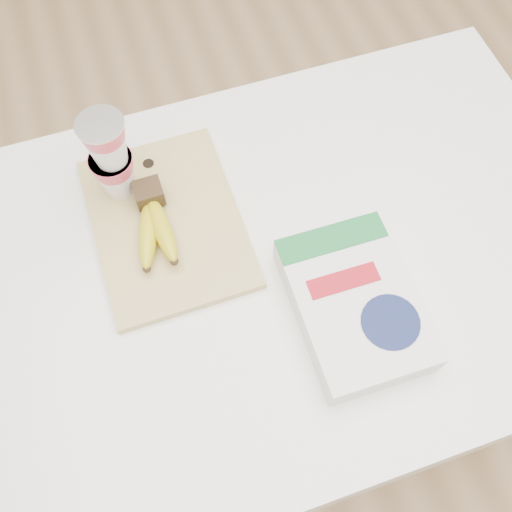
{
  "coord_description": "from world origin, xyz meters",
  "views": [
    {
      "loc": [
        -0.17,
        -0.39,
        1.73
      ],
      "look_at": [
        -0.04,
        -0.0,
        0.9
      ],
      "focal_mm": 40.0,
      "sensor_mm": 36.0,
      "label": 1
    }
  ],
  "objects_px": {
    "cereal_box": "(354,304)",
    "bananas": "(154,223)",
    "yogurt_stack": "(110,156)",
    "cutting_board": "(167,223)",
    "table": "(273,337)"
  },
  "relations": [
    {
      "from": "cutting_board",
      "to": "cereal_box",
      "type": "height_order",
      "value": "cereal_box"
    },
    {
      "from": "cutting_board",
      "to": "bananas",
      "type": "xyz_separation_m",
      "value": [
        -0.02,
        -0.01,
        0.03
      ]
    },
    {
      "from": "cutting_board",
      "to": "yogurt_stack",
      "type": "distance_m",
      "value": 0.15
    },
    {
      "from": "cutting_board",
      "to": "yogurt_stack",
      "type": "height_order",
      "value": "yogurt_stack"
    },
    {
      "from": "table",
      "to": "cutting_board",
      "type": "relative_size",
      "value": 3.4
    },
    {
      "from": "yogurt_stack",
      "to": "cereal_box",
      "type": "height_order",
      "value": "yogurt_stack"
    },
    {
      "from": "yogurt_stack",
      "to": "cereal_box",
      "type": "bearing_deg",
      "value": -48.43
    },
    {
      "from": "table",
      "to": "bananas",
      "type": "xyz_separation_m",
      "value": [
        -0.19,
        0.11,
        0.47
      ]
    },
    {
      "from": "yogurt_stack",
      "to": "bananas",
      "type": "bearing_deg",
      "value": -70.04
    },
    {
      "from": "table",
      "to": "cutting_board",
      "type": "xyz_separation_m",
      "value": [
        -0.16,
        0.12,
        0.44
      ]
    },
    {
      "from": "cutting_board",
      "to": "bananas",
      "type": "height_order",
      "value": "bananas"
    },
    {
      "from": "cereal_box",
      "to": "bananas",
      "type": "bearing_deg",
      "value": 138.61
    },
    {
      "from": "cutting_board",
      "to": "bananas",
      "type": "relative_size",
      "value": 2.02
    },
    {
      "from": "cereal_box",
      "to": "table",
      "type": "bearing_deg",
      "value": 121.74
    },
    {
      "from": "bananas",
      "to": "yogurt_stack",
      "type": "height_order",
      "value": "yogurt_stack"
    }
  ]
}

